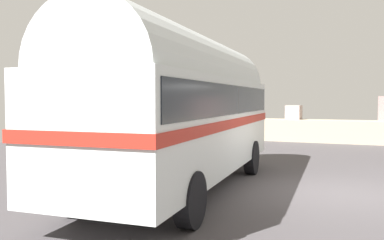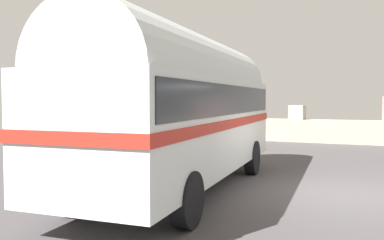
% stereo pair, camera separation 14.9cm
% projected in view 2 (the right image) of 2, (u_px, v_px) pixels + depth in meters
% --- Properties ---
extents(ground, '(32.00, 26.00, 0.02)m').
position_uv_depth(ground, '(340.00, 195.00, 9.25)').
color(ground, '#474345').
extents(breakwater, '(31.36, 2.14, 2.37)m').
position_uv_depth(breakwater, '(363.00, 130.00, 19.93)').
color(breakwater, tan).
rests_on(breakwater, ground).
extents(vintage_coach, '(2.91, 8.71, 3.70)m').
position_uv_depth(vintage_coach, '(183.00, 104.00, 9.53)').
color(vintage_coach, black).
rests_on(vintage_coach, ground).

